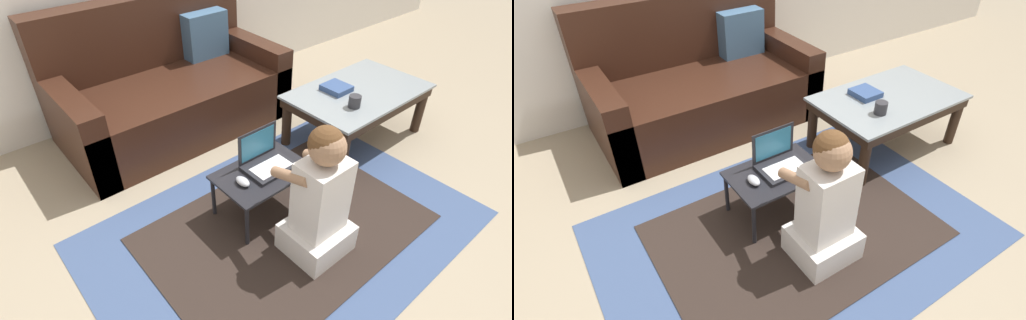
# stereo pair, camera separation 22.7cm
# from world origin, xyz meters

# --- Properties ---
(ground_plane) EXTENTS (16.00, 16.00, 0.00)m
(ground_plane) POSITION_xyz_m (0.00, 0.00, 0.00)
(ground_plane) COLOR gray
(area_rug) EXTENTS (2.16, 1.50, 0.01)m
(area_rug) POSITION_xyz_m (0.02, -0.11, 0.00)
(area_rug) COLOR #3D517A
(area_rug) RESTS_ON ground_plane
(couch) EXTENTS (1.67, 0.90, 0.95)m
(couch) POSITION_xyz_m (0.13, 1.34, 0.31)
(couch) COLOR #381E14
(couch) RESTS_ON ground_plane
(coffee_table) EXTENTS (1.02, 0.64, 0.40)m
(coffee_table) POSITION_xyz_m (1.08, 0.27, 0.34)
(coffee_table) COLOR gray
(coffee_table) RESTS_ON ground_plane
(laptop_desk) EXTENTS (0.54, 0.36, 0.30)m
(laptop_desk) POSITION_xyz_m (0.02, 0.10, 0.26)
(laptop_desk) COLOR black
(laptop_desk) RESTS_ON ground_plane
(laptop) EXTENTS (0.28, 0.21, 0.22)m
(laptop) POSITION_xyz_m (0.07, 0.13, 0.34)
(laptop) COLOR #232328
(laptop) RESTS_ON laptop_desk
(computer_mouse) EXTENTS (0.06, 0.10, 0.04)m
(computer_mouse) POSITION_xyz_m (-0.14, 0.09, 0.32)
(computer_mouse) COLOR #B2B7C1
(computer_mouse) RESTS_ON laptop_desk
(person_seated) EXTENTS (0.33, 0.38, 0.79)m
(person_seated) POSITION_xyz_m (0.04, -0.31, 0.35)
(person_seated) COLOR silver
(person_seated) RESTS_ON ground_plane
(cup_on_table) EXTENTS (0.08, 0.08, 0.08)m
(cup_on_table) POSITION_xyz_m (0.86, 0.14, 0.44)
(cup_on_table) COLOR #2D2D33
(cup_on_table) RESTS_ON coffee_table
(book_on_table) EXTENTS (0.17, 0.18, 0.04)m
(book_on_table) POSITION_xyz_m (0.95, 0.37, 0.42)
(book_on_table) COLOR #334C7F
(book_on_table) RESTS_ON coffee_table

